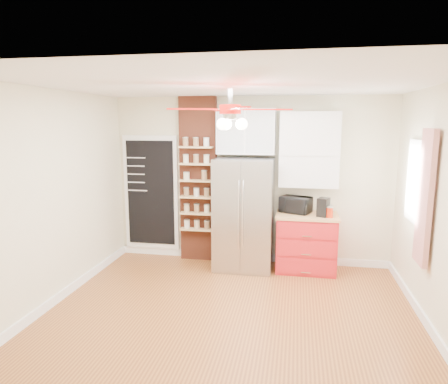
% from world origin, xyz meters
% --- Properties ---
extents(floor, '(4.50, 4.50, 0.00)m').
position_xyz_m(floor, '(0.00, 0.00, 0.00)').
color(floor, '#995C27').
rests_on(floor, ground).
extents(ceiling, '(4.50, 4.50, 0.00)m').
position_xyz_m(ceiling, '(0.00, 0.00, 2.70)').
color(ceiling, white).
rests_on(ceiling, wall_back).
extents(wall_back, '(4.50, 0.02, 2.70)m').
position_xyz_m(wall_back, '(0.00, 2.00, 1.35)').
color(wall_back, beige).
rests_on(wall_back, floor).
extents(wall_front, '(4.50, 0.02, 2.70)m').
position_xyz_m(wall_front, '(0.00, -2.00, 1.35)').
color(wall_front, beige).
rests_on(wall_front, floor).
extents(wall_left, '(0.02, 4.00, 2.70)m').
position_xyz_m(wall_left, '(-2.25, 0.00, 1.35)').
color(wall_left, beige).
rests_on(wall_left, floor).
extents(wall_right, '(0.02, 4.00, 2.70)m').
position_xyz_m(wall_right, '(2.25, 0.00, 1.35)').
color(wall_right, beige).
rests_on(wall_right, floor).
extents(chalkboard, '(0.95, 0.05, 1.95)m').
position_xyz_m(chalkboard, '(-1.70, 1.96, 1.10)').
color(chalkboard, white).
rests_on(chalkboard, wall_back).
extents(brick_pillar, '(0.60, 0.16, 2.70)m').
position_xyz_m(brick_pillar, '(-0.85, 1.92, 1.35)').
color(brick_pillar, brown).
rests_on(brick_pillar, floor).
extents(fridge, '(0.90, 0.70, 1.75)m').
position_xyz_m(fridge, '(-0.05, 1.63, 0.88)').
color(fridge, '#A7A6AB').
rests_on(fridge, floor).
extents(upper_glass_cabinet, '(0.90, 0.35, 0.70)m').
position_xyz_m(upper_glass_cabinet, '(-0.05, 1.82, 2.15)').
color(upper_glass_cabinet, white).
rests_on(upper_glass_cabinet, wall_back).
extents(red_cabinet, '(0.94, 0.64, 0.90)m').
position_xyz_m(red_cabinet, '(0.92, 1.68, 0.45)').
color(red_cabinet, red).
rests_on(red_cabinet, floor).
extents(upper_shelf_unit, '(0.90, 0.30, 1.15)m').
position_xyz_m(upper_shelf_unit, '(0.92, 1.85, 1.88)').
color(upper_shelf_unit, white).
rests_on(upper_shelf_unit, wall_back).
extents(window, '(0.04, 0.75, 1.05)m').
position_xyz_m(window, '(2.23, 0.90, 1.55)').
color(window, white).
rests_on(window, wall_right).
extents(curtain, '(0.06, 0.40, 1.55)m').
position_xyz_m(curtain, '(2.18, 0.35, 1.45)').
color(curtain, '#B21F17').
rests_on(curtain, wall_right).
extents(ceiling_fan, '(1.40, 1.40, 0.44)m').
position_xyz_m(ceiling_fan, '(0.00, 0.00, 2.42)').
color(ceiling_fan, silver).
rests_on(ceiling_fan, ceiling).
extents(toaster_oven, '(0.54, 0.46, 0.25)m').
position_xyz_m(toaster_oven, '(0.74, 1.76, 1.03)').
color(toaster_oven, black).
rests_on(toaster_oven, red_cabinet).
extents(coffee_maker, '(0.21, 0.23, 0.28)m').
position_xyz_m(coffee_maker, '(1.15, 1.58, 1.04)').
color(coffee_maker, black).
rests_on(coffee_maker, red_cabinet).
extents(canister_left, '(0.13, 0.13, 0.15)m').
position_xyz_m(canister_left, '(1.24, 1.51, 0.98)').
color(canister_left, red).
rests_on(canister_left, red_cabinet).
extents(canister_right, '(0.11, 0.11, 0.15)m').
position_xyz_m(canister_right, '(1.25, 1.66, 0.97)').
color(canister_right, '#A62B09').
rests_on(canister_right, red_cabinet).
extents(pantry_jar_oats, '(0.10, 0.10, 0.12)m').
position_xyz_m(pantry_jar_oats, '(-1.01, 1.75, 1.43)').
color(pantry_jar_oats, beige).
rests_on(pantry_jar_oats, brick_pillar).
extents(pantry_jar_beans, '(0.12, 0.12, 0.15)m').
position_xyz_m(pantry_jar_beans, '(-0.72, 1.78, 1.45)').
color(pantry_jar_beans, '#8C6947').
rests_on(pantry_jar_beans, brick_pillar).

